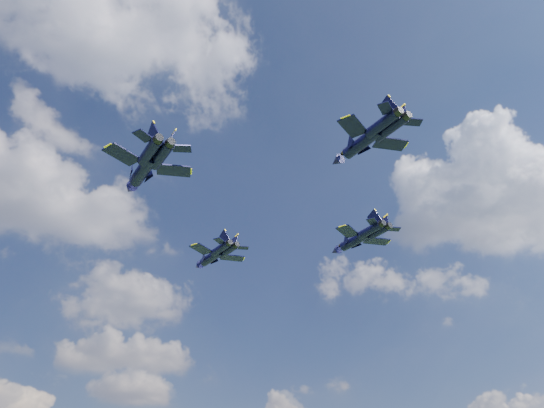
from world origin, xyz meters
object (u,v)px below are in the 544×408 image
Objects in this scene: jet_lead at (211,257)px; jet_right at (353,241)px; jet_left at (142,171)px; jet_slot at (360,144)px.

jet_right is at bearing -45.29° from jet_lead.
jet_left is 42.82m from jet_right.
jet_slot is at bearing -91.99° from jet_lead.
jet_left is 1.10× the size of jet_slot.
jet_left is at bearing 137.18° from jet_slot.
jet_lead is at bearing 136.51° from jet_right.
jet_right is 31.07m from jet_slot.
jet_slot reaches higher than jet_left.
jet_left is 31.06m from jet_slot.
jet_left is at bearing -138.61° from jet_lead.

